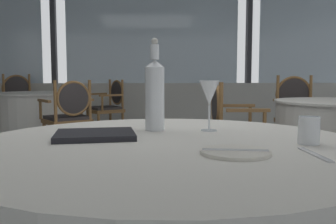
% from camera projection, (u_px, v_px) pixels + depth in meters
% --- Properties ---
extents(ground_plane, '(14.32, 14.32, 0.00)m').
position_uv_depth(ground_plane, '(178.00, 219.00, 2.52)').
color(ground_plane, '#4C5156').
extents(window_wall_far, '(10.85, 0.14, 2.85)m').
position_uv_depth(window_wall_far, '(153.00, 67.00, 6.52)').
color(window_wall_far, beige).
rests_on(window_wall_far, ground_plane).
extents(side_plate, '(0.20, 0.20, 0.01)m').
position_uv_depth(side_plate, '(235.00, 152.00, 1.05)').
color(side_plate, silver).
rests_on(side_plate, foreground_table).
extents(butter_knife, '(0.19, 0.05, 0.00)m').
position_uv_depth(butter_knife, '(235.00, 150.00, 1.04)').
color(butter_knife, silver).
rests_on(butter_knife, foreground_table).
extents(dinner_fork, '(0.02, 0.19, 0.00)m').
position_uv_depth(dinner_fork, '(315.00, 154.00, 1.03)').
color(dinner_fork, silver).
rests_on(dinner_fork, foreground_table).
extents(water_bottle, '(0.08, 0.08, 0.37)m').
position_uv_depth(water_bottle, '(155.00, 93.00, 1.49)').
color(water_bottle, white).
rests_on(water_bottle, foreground_table).
extents(wine_glass, '(0.08, 0.08, 0.20)m').
position_uv_depth(wine_glass, '(209.00, 94.00, 1.47)').
color(wine_glass, white).
rests_on(wine_glass, foreground_table).
extents(water_tumbler, '(0.07, 0.07, 0.09)m').
position_uv_depth(water_tumbler, '(309.00, 130.00, 1.20)').
color(water_tumbler, white).
rests_on(water_tumbler, foreground_table).
extents(menu_book, '(0.30, 0.26, 0.02)m').
position_uv_depth(menu_book, '(95.00, 135.00, 1.32)').
color(menu_book, black).
rests_on(menu_book, foreground_table).
extents(background_table_0, '(1.12, 1.12, 0.75)m').
position_uv_depth(background_table_0, '(336.00, 141.00, 3.39)').
color(background_table_0, silver).
rests_on(background_table_0, ground_plane).
extents(dining_chair_0_0, '(0.49, 0.56, 0.92)m').
position_uv_depth(dining_chair_0_0, '(230.00, 123.00, 3.35)').
color(dining_chair_0_0, olive).
rests_on(dining_chair_0_0, ground_plane).
extents(dining_chair_0_3, '(0.56, 0.49, 0.98)m').
position_uv_depth(dining_chair_0_3, '(297.00, 110.00, 4.36)').
color(dining_chair_0_3, olive).
rests_on(dining_chair_0_3, ground_plane).
extents(background_table_1, '(1.27, 1.27, 0.75)m').
position_uv_depth(background_table_1, '(41.00, 120.00, 5.08)').
color(background_table_1, silver).
rests_on(background_table_1, ground_plane).
extents(dining_chair_1_0, '(0.63, 0.65, 0.92)m').
position_uv_depth(dining_chair_1_0, '(109.00, 104.00, 5.68)').
color(dining_chair_1_0, olive).
rests_on(dining_chair_1_0, ground_plane).
extents(dining_chair_1_1, '(0.65, 0.63, 1.01)m').
position_uv_depth(dining_chair_1_1, '(19.00, 100.00, 5.91)').
color(dining_chair_1_1, olive).
rests_on(dining_chair_1_1, ground_plane).
extents(dining_chair_1_3, '(0.65, 0.63, 0.93)m').
position_uv_depth(dining_chair_1_3, '(69.00, 113.00, 4.21)').
color(dining_chair_1_3, olive).
rests_on(dining_chair_1_3, ground_plane).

